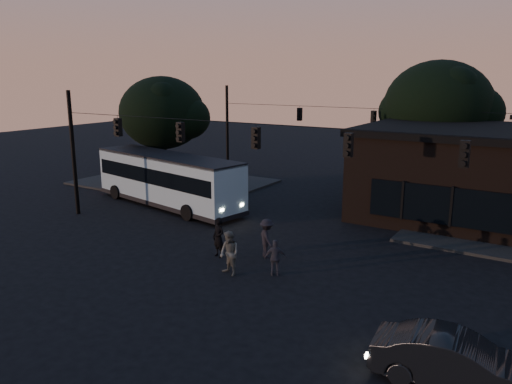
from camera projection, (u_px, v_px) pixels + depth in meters
The scene contains 13 objects.
ground at pixel (205, 280), 20.82m from camera, with size 120.00×120.00×0.00m, color black.
sidewalk_far_left at pixel (174, 182), 39.60m from camera, with size 14.00×10.00×0.15m, color black.
building at pixel (499, 176), 28.70m from camera, with size 15.40×10.41×5.40m.
tree_behind at pixel (438, 106), 35.46m from camera, with size 7.60×7.60×9.43m.
tree_left at pixel (162, 113), 37.51m from camera, with size 6.40×6.40×8.30m.
signal_rig_near at pixel (256, 162), 23.10m from camera, with size 26.24×0.30×7.50m.
signal_rig_far at pixel (373, 133), 36.34m from camera, with size 26.24×0.30×7.50m.
bus at pixel (168, 177), 32.28m from camera, with size 12.27×4.93×3.37m.
car at pixel (456, 361), 13.61m from camera, with size 1.58×4.52×1.49m, color black.
pedestrian_a at pixel (219, 237), 23.33m from camera, with size 0.69×0.45×1.90m, color black.
pedestrian_b at pixel (229, 253), 21.20m from camera, with size 0.94×0.73×1.93m, color #52534B.
pedestrian_c at pixel (275, 258), 21.16m from camera, with size 0.94×0.39×1.60m, color #2E2E38.
pedestrian_d at pixel (267, 238), 23.27m from camera, with size 1.20×0.69×1.86m, color black.
Camera 1 is at (12.14, -15.31, 8.37)m, focal length 35.00 mm.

